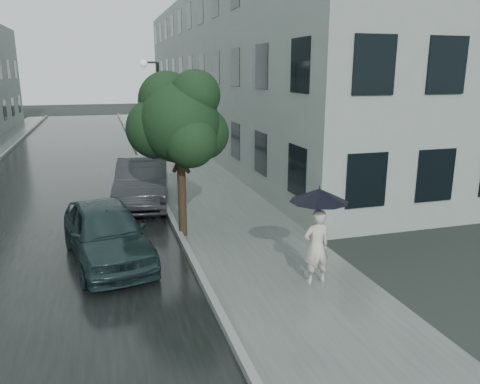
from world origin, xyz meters
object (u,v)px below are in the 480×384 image
object	(u,v)px
street_tree	(179,122)
car_near	(106,232)
car_far	(143,181)
pedestrian	(316,246)
lamp_post	(156,112)

from	to	relation	value
street_tree	car_near	bearing A→B (deg)	-146.91
car_far	pedestrian	bearing A→B (deg)	-60.05
lamp_post	car_far	size ratio (longest dim) A/B	1.04
pedestrian	car_near	distance (m)	4.98
lamp_post	car_far	bearing A→B (deg)	-98.04
pedestrian	car_near	size ratio (longest dim) A/B	0.39
street_tree	lamp_post	xyz separation A→B (m)	(0.24, 7.44, -0.34)
lamp_post	car_near	size ratio (longest dim) A/B	1.17
street_tree	car_far	distance (m)	4.33
pedestrian	car_far	world-z (taller)	pedestrian
street_tree	lamp_post	distance (m)	7.45
pedestrian	lamp_post	distance (m)	11.67
car_far	lamp_post	bearing A→B (deg)	83.97
car_near	car_far	size ratio (longest dim) A/B	0.89
pedestrian	car_far	size ratio (longest dim) A/B	0.35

